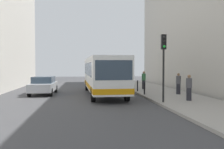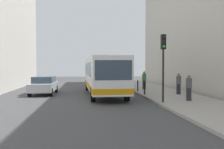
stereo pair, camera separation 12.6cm
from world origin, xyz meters
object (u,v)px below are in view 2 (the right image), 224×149
(bollard_near, at_px, (145,88))
(pedestrian_mid_sidewalk, at_px, (179,84))
(car_beside_bus, at_px, (44,85))
(bollard_mid, at_px, (138,86))
(bus, at_px, (103,74))
(car_behind_bus, at_px, (101,79))
(pedestrian_near_signal, at_px, (189,88))
(pedestrian_far_sidewalk, at_px, (144,80))
(traffic_light, at_px, (163,55))
(bollard_far, at_px, (132,84))

(bollard_near, bearing_deg, pedestrian_mid_sidewalk, -3.00)
(car_beside_bus, distance_m, bollard_mid, 7.97)
(bus, height_order, pedestrian_mid_sidewalk, bus)
(car_behind_bus, relative_size, pedestrian_near_signal, 2.69)
(bus, distance_m, pedestrian_mid_sidewalk, 6.04)
(pedestrian_near_signal, relative_size, pedestrian_far_sidewalk, 0.97)
(traffic_light, bearing_deg, pedestrian_far_sidewalk, 83.67)
(car_beside_bus, bearing_deg, pedestrian_near_signal, 149.88)
(pedestrian_near_signal, bearing_deg, car_behind_bus, -163.70)
(car_beside_bus, distance_m, pedestrian_mid_sidewalk, 10.94)
(pedestrian_far_sidewalk, bearing_deg, pedestrian_near_signal, -179.54)
(pedestrian_mid_sidewalk, bearing_deg, pedestrian_near_signal, -151.62)
(bollard_mid, relative_size, pedestrian_far_sidewalk, 0.56)
(car_behind_bus, bearing_deg, bollard_near, 102.06)
(car_behind_bus, xyz_separation_m, bollard_near, (2.63, -11.26, -0.16))
(bus, bearing_deg, traffic_light, 117.00)
(car_behind_bus, height_order, bollard_near, car_behind_bus)
(traffic_light, xyz_separation_m, bollard_mid, (-0.10, 6.72, -2.38))
(bollard_mid, distance_m, pedestrian_far_sidewalk, 2.35)
(bollard_mid, xyz_separation_m, pedestrian_near_signal, (1.98, -6.14, 0.35))
(car_behind_bus, relative_size, pedestrian_far_sidewalk, 2.60)
(traffic_light, relative_size, pedestrian_far_sidewalk, 2.41)
(bollard_near, height_order, pedestrian_near_signal, pedestrian_near_signal)
(car_behind_bus, distance_m, pedestrian_mid_sidewalk, 12.57)
(bus, distance_m, car_behind_bus, 9.80)
(traffic_light, bearing_deg, car_behind_bus, 99.99)
(bus, bearing_deg, car_behind_bus, -94.60)
(traffic_light, height_order, bollard_near, traffic_light)
(car_beside_bus, distance_m, bollard_near, 8.32)
(bollard_mid, xyz_separation_m, pedestrian_mid_sidewalk, (2.68, -2.61, 0.35))
(car_beside_bus, xyz_separation_m, pedestrian_mid_sidewalk, (10.65, -2.51, 0.19))
(bus, relative_size, pedestrian_near_signal, 6.73)
(bollard_near, bearing_deg, bollard_far, 90.00)
(car_behind_bus, bearing_deg, traffic_light, 98.89)
(traffic_light, distance_m, pedestrian_far_sidewalk, 9.05)
(car_behind_bus, height_order, bollard_mid, car_behind_bus)
(bus, bearing_deg, pedestrian_far_sidewalk, -146.09)
(pedestrian_far_sidewalk, bearing_deg, pedestrian_mid_sidewalk, -166.85)
(pedestrian_far_sidewalk, bearing_deg, car_behind_bus, 22.97)
(bus, relative_size, bollard_mid, 11.68)
(bollard_far, bearing_deg, pedestrian_far_sidewalk, -21.02)
(bollard_near, bearing_deg, traffic_light, -88.65)
(bollard_near, xyz_separation_m, bollard_far, (0.00, 4.93, 0.00))
(bollard_near, xyz_separation_m, bollard_mid, (0.00, 2.47, 0.00))
(bollard_mid, height_order, pedestrian_far_sidewalk, pedestrian_far_sidewalk)
(car_behind_bus, xyz_separation_m, traffic_light, (2.73, -15.51, 2.22))
(pedestrian_near_signal, bearing_deg, pedestrian_far_sidewalk, -174.55)
(bollard_mid, bearing_deg, traffic_light, -89.15)
(pedestrian_near_signal, relative_size, pedestrian_mid_sidewalk, 1.00)
(traffic_light, xyz_separation_m, pedestrian_mid_sidewalk, (2.58, 4.11, -2.03))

